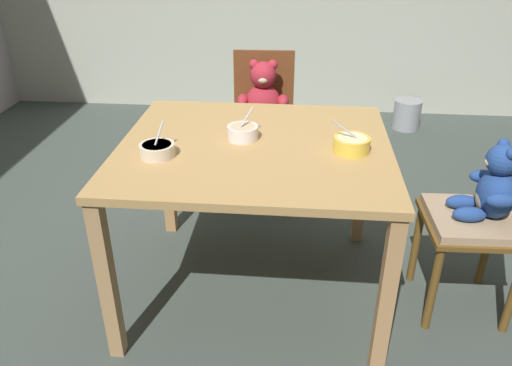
% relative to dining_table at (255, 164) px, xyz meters
% --- Properties ---
extents(ground_plane, '(5.20, 5.20, 0.04)m').
position_rel_dining_table_xyz_m(ground_plane, '(0.00, 0.00, -0.68)').
color(ground_plane, '#404A44').
extents(dining_table, '(1.12, 1.00, 0.76)m').
position_rel_dining_table_xyz_m(dining_table, '(0.00, 0.00, 0.00)').
color(dining_table, tan).
rests_on(dining_table, ground_plane).
extents(teddy_chair_near_right, '(0.40, 0.40, 0.91)m').
position_rel_dining_table_xyz_m(teddy_chair_near_right, '(0.98, -0.03, -0.13)').
color(teddy_chair_near_right, brown).
rests_on(teddy_chair_near_right, ground_plane).
extents(teddy_chair_far_center, '(0.41, 0.38, 0.89)m').
position_rel_dining_table_xyz_m(teddy_chair_far_center, '(-0.04, 0.91, -0.10)').
color(teddy_chair_far_center, brown).
rests_on(teddy_chair_far_center, ground_plane).
extents(porridge_bowl_yellow_near_right, '(0.16, 0.15, 0.13)m').
position_rel_dining_table_xyz_m(porridge_bowl_yellow_near_right, '(0.39, -0.04, 0.12)').
color(porridge_bowl_yellow_near_right, yellow).
rests_on(porridge_bowl_yellow_near_right, dining_table).
extents(porridge_bowl_white_center, '(0.13, 0.13, 0.12)m').
position_rel_dining_table_xyz_m(porridge_bowl_white_center, '(-0.06, 0.05, 0.12)').
color(porridge_bowl_white_center, white).
rests_on(porridge_bowl_white_center, dining_table).
extents(porridge_bowl_cream_near_left, '(0.14, 0.15, 0.12)m').
position_rel_dining_table_xyz_m(porridge_bowl_cream_near_left, '(-0.37, -0.15, 0.12)').
color(porridge_bowl_cream_near_left, beige).
rests_on(porridge_bowl_cream_near_left, dining_table).
extents(metal_pail, '(0.22, 0.22, 0.24)m').
position_rel_dining_table_xyz_m(metal_pail, '(1.07, 2.15, -0.54)').
color(metal_pail, '#93969B').
rests_on(metal_pail, ground_plane).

